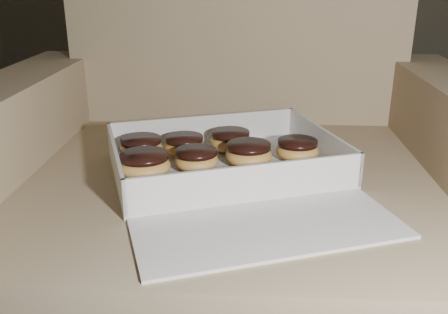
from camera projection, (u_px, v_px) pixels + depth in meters
The scene contains 14 objects.
armchair at pixel (232, 219), 1.03m from camera, with size 0.98×0.83×1.02m.
bakery_box at pixel (232, 173), 0.88m from camera, with size 0.52×0.56×0.07m.
donut_a at pixel (184, 145), 0.96m from camera, with size 0.08×0.08×0.04m.
donut_b at pixel (145, 165), 0.86m from camera, with size 0.09×0.09×0.04m.
donut_c at pixel (297, 149), 0.94m from camera, with size 0.08×0.08×0.04m.
donut_d at pixel (230, 140), 0.99m from camera, with size 0.08×0.08×0.04m.
donut_e at pixel (249, 154), 0.91m from camera, with size 0.09×0.09×0.04m.
donut_f at pixel (141, 147), 0.95m from camera, with size 0.08×0.08×0.04m.
donut_g at pixel (196, 159), 0.89m from camera, with size 0.08×0.08×0.04m.
crumb_a at pixel (171, 197), 0.79m from camera, with size 0.01×0.01×0.00m, color black.
crumb_b at pixel (259, 185), 0.83m from camera, with size 0.01×0.01×0.00m, color black.
crumb_c at pixel (175, 195), 0.80m from camera, with size 0.01×0.01×0.00m, color black.
crumb_d at pixel (329, 170), 0.90m from camera, with size 0.01×0.01×0.00m, color black.
crumb_e at pixel (282, 176), 0.87m from camera, with size 0.01×0.01×0.00m, color black.
Camera 1 is at (0.49, -0.40, 0.81)m, focal length 40.00 mm.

